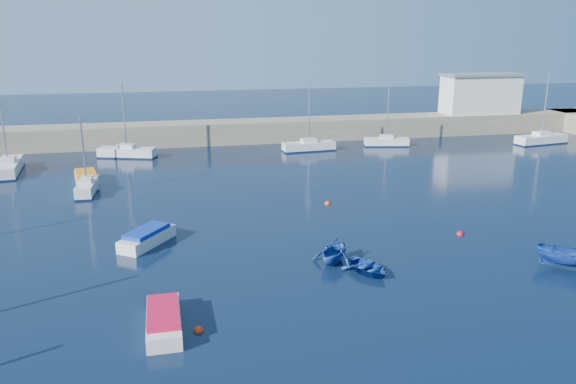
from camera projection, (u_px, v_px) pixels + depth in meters
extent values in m
plane|color=black|center=(415.00, 313.00, 27.59)|extent=(220.00, 220.00, 0.00)
cube|color=gray|center=(261.00, 131.00, 70.45)|extent=(96.00, 4.50, 2.60)
cube|color=silver|center=(480.00, 95.00, 75.46)|extent=(10.00, 4.00, 5.00)
cube|color=silver|center=(87.00, 188.00, 47.82)|extent=(1.51, 4.83, 1.01)
cylinder|color=#B7BABC|center=(83.00, 150.00, 46.92)|extent=(0.15, 0.15, 5.50)
cube|color=silver|center=(9.00, 167.00, 54.66)|extent=(2.65, 7.16, 1.13)
cylinder|color=#B7BABC|center=(2.00, 121.00, 53.39)|extent=(0.16, 0.16, 8.04)
cube|color=silver|center=(127.00, 153.00, 61.44)|extent=(6.43, 3.57, 1.06)
cylinder|color=#B7BABC|center=(124.00, 115.00, 60.31)|extent=(0.16, 0.16, 7.13)
cube|color=silver|center=(309.00, 146.00, 64.86)|extent=(6.19, 2.18, 1.00)
cylinder|color=#B7BABC|center=(309.00, 112.00, 63.76)|extent=(0.15, 0.15, 6.99)
cube|color=silver|center=(386.00, 142.00, 67.54)|extent=(5.45, 2.51, 0.96)
cylinder|color=#B7BABC|center=(388.00, 113.00, 66.57)|extent=(0.14, 0.14, 6.05)
cube|color=silver|center=(541.00, 139.00, 68.86)|extent=(6.95, 2.93, 1.08)
cylinder|color=#B7BABC|center=(546.00, 103.00, 67.64)|extent=(0.16, 0.16, 7.74)
cube|color=silver|center=(164.00, 322.00, 26.07)|extent=(1.59, 4.42, 0.72)
cube|color=red|center=(163.00, 312.00, 25.93)|extent=(1.50, 3.32, 0.27)
cube|color=silver|center=(147.00, 239.00, 36.38)|extent=(3.72, 4.40, 0.77)
cube|color=navy|center=(147.00, 231.00, 36.23)|extent=(3.04, 3.47, 0.29)
cube|color=silver|center=(86.00, 179.00, 50.91)|extent=(2.73, 5.37, 0.77)
cube|color=orange|center=(86.00, 174.00, 50.76)|extent=(2.40, 4.09, 0.29)
imported|color=navy|center=(367.00, 267.00, 32.15)|extent=(3.21, 3.67, 0.63)
imported|color=navy|center=(334.00, 251.00, 33.34)|extent=(3.88, 3.92, 1.56)
imported|color=navy|center=(568.00, 257.00, 32.73)|extent=(3.57, 3.07, 1.34)
sphere|color=#FF360D|center=(198.00, 331.00, 25.93)|extent=(0.48, 0.48, 0.48)
sphere|color=#AF0D1E|center=(460.00, 235.00, 38.23)|extent=(0.51, 0.51, 0.51)
sphere|color=#FF360D|center=(328.00, 204.00, 44.98)|extent=(0.48, 0.48, 0.48)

